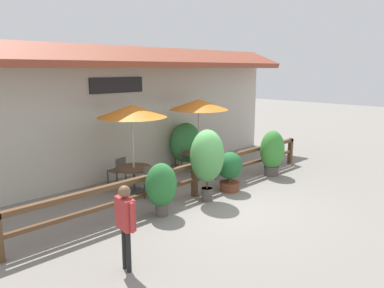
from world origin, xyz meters
name	(u,v)px	position (x,y,z in m)	size (l,w,h in m)	color
ground_plane	(223,205)	(0.00, 0.00, 0.00)	(60.00, 60.00, 0.00)	gray
building_facade	(127,111)	(0.00, 4.10, 2.16)	(14.28, 1.49, 4.23)	#BCB7A8
patio_railing	(195,172)	(0.00, 1.05, 0.70)	(10.40, 0.14, 0.95)	brown
patio_umbrella_near	(132,111)	(-0.92, 2.59, 2.34)	(1.96, 1.96, 2.56)	#B7B2A8
dining_table_near	(134,172)	(-0.92, 2.59, 0.58)	(1.07, 1.07, 0.72)	#4C3826
chair_near_streetside	(152,181)	(-0.91, 1.77, 0.49)	(0.49, 0.49, 0.87)	#514C47
chair_near_wallside	(118,170)	(-0.91, 3.42, 0.49)	(0.49, 0.49, 0.87)	#514C47
patio_umbrella_middle	(199,104)	(1.81, 2.62, 2.34)	(1.96, 1.96, 2.56)	#B7B2A8
dining_table_middle	(199,156)	(1.81, 2.62, 0.58)	(1.07, 1.07, 0.72)	#4C3826
chair_middle_streetside	(214,163)	(1.79, 1.89, 0.49)	(0.43, 0.43, 0.87)	#514C47
chair_middle_wallside	(184,155)	(1.83, 3.35, 0.49)	(0.48, 0.48, 0.87)	#514C47
potted_plant_corner_fern	(230,169)	(1.05, 0.65, 0.65)	(0.79, 0.71, 1.15)	brown
potted_plant_small_flowering	(207,157)	(-0.04, 0.55, 1.22)	(0.95, 0.86, 1.95)	#564C47
potted_plant_broad_leaf	(272,152)	(3.29, 0.67, 0.81)	(0.86, 0.77, 1.52)	#564C47
potted_plant_entrance_palm	(161,186)	(-1.57, 0.64, 0.74)	(0.79, 0.71, 1.31)	#564C47
potted_plant_tall_tropical	(186,144)	(2.12, 3.55, 0.83)	(1.19, 1.07, 1.60)	#B7AD99
pedestrian	(125,217)	(-3.65, -0.84, 1.00)	(0.25, 0.55, 1.56)	black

